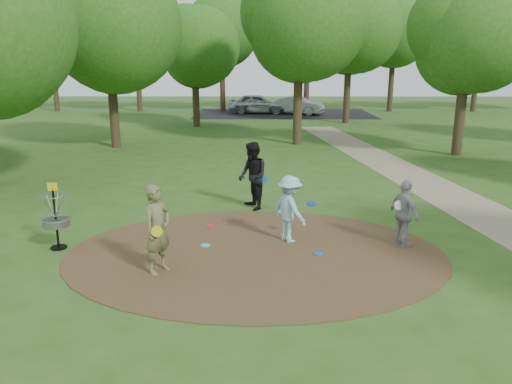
{
  "coord_description": "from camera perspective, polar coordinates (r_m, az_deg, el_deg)",
  "views": [
    {
      "loc": [
        0.08,
        -10.34,
        4.15
      ],
      "look_at": [
        0.0,
        1.2,
        1.1
      ],
      "focal_mm": 35.0,
      "sensor_mm": 36.0,
      "label": 1
    }
  ],
  "objects": [
    {
      "name": "ground",
      "position": [
        11.15,
        -0.04,
        -7.06
      ],
      "size": [
        100.0,
        100.0,
        0.0
      ],
      "primitive_type": "plane",
      "color": "#2D5119",
      "rests_on": "ground"
    },
    {
      "name": "dirt_clearing",
      "position": [
        11.14,
        -0.04,
        -7.01
      ],
      "size": [
        8.4,
        8.4,
        0.02
      ],
      "primitive_type": "cylinder",
      "color": "#47301C",
      "rests_on": "ground"
    },
    {
      "name": "footpath",
      "position": [
        14.52,
        26.67,
        -3.41
      ],
      "size": [
        7.55,
        39.89,
        0.01
      ],
      "primitive_type": "cube",
      "rotation": [
        0.0,
        0.0,
        0.14
      ],
      "color": "#8C7A5B",
      "rests_on": "ground"
    },
    {
      "name": "parking_lot",
      "position": [
        40.6,
        3.14,
        8.93
      ],
      "size": [
        14.0,
        8.0,
        0.01
      ],
      "primitive_type": "cube",
      "color": "black",
      "rests_on": "ground"
    },
    {
      "name": "player_observer_with_disc",
      "position": [
        10.11,
        -11.19,
        -4.2
      ],
      "size": [
        0.72,
        0.79,
        1.82
      ],
      "color": "brown",
      "rests_on": "ground"
    },
    {
      "name": "player_throwing_with_disc",
      "position": [
        11.66,
        3.86,
        -1.96
      ],
      "size": [
        1.17,
        1.18,
        1.59
      ],
      "color": "#96CCDF",
      "rests_on": "ground"
    },
    {
      "name": "player_walking_with_disc",
      "position": [
        14.18,
        -0.39,
        1.83
      ],
      "size": [
        1.03,
        1.14,
        1.94
      ],
      "color": "black",
      "rests_on": "ground"
    },
    {
      "name": "player_waiting_with_disc",
      "position": [
        11.83,
        16.61,
        -2.39
      ],
      "size": [
        0.71,
        0.99,
        1.56
      ],
      "color": "#9D9C9F",
      "rests_on": "ground"
    },
    {
      "name": "disc_ground_cyan",
      "position": [
        11.6,
        -5.82,
        -6.09
      ],
      "size": [
        0.22,
        0.22,
        0.02
      ],
      "primitive_type": "cylinder",
      "color": "#1CE1D5",
      "rests_on": "dirt_clearing"
    },
    {
      "name": "disc_ground_blue",
      "position": [
        11.13,
        7.2,
        -7.05
      ],
      "size": [
        0.22,
        0.22,
        0.02
      ],
      "primitive_type": "cylinder",
      "color": "blue",
      "rests_on": "dirt_clearing"
    },
    {
      "name": "disc_ground_red",
      "position": [
        12.91,
        -5.22,
        -3.88
      ],
      "size": [
        0.22,
        0.22,
        0.02
      ],
      "primitive_type": "cylinder",
      "color": "red",
      "rests_on": "dirt_clearing"
    },
    {
      "name": "car_left",
      "position": [
        40.59,
        0.21,
        10.05
      ],
      "size": [
        4.73,
        2.2,
        1.57
      ],
      "primitive_type": "imported",
      "rotation": [
        0.0,
        0.0,
        1.49
      ],
      "color": "#A4A8AB",
      "rests_on": "ground"
    },
    {
      "name": "car_right",
      "position": [
        40.14,
        4.66,
        9.85
      ],
      "size": [
        4.55,
        3.02,
        1.42
      ],
      "primitive_type": "imported",
      "rotation": [
        0.0,
        0.0,
        1.18
      ],
      "color": "#ABADB2",
      "rests_on": "ground"
    },
    {
      "name": "disc_golf_basket",
      "position": [
        12.04,
        -21.99,
        -2.09
      ],
      "size": [
        0.63,
        0.63,
        1.54
      ],
      "color": "black",
      "rests_on": "ground"
    },
    {
      "name": "tree_ring",
      "position": [
        20.25,
        2.84,
        17.71
      ],
      "size": [
        36.94,
        45.06,
        8.85
      ],
      "color": "#332316",
      "rests_on": "ground"
    }
  ]
}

